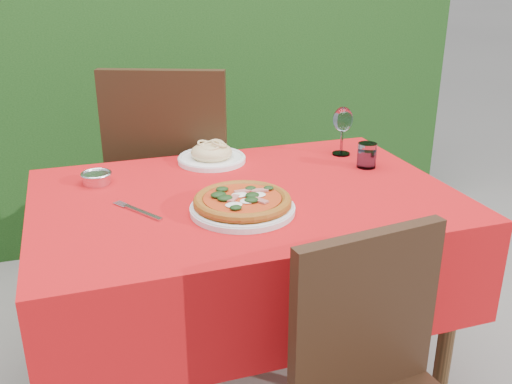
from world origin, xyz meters
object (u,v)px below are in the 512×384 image
object	(u,v)px
pizza_plate	(242,203)
fork	(143,212)
water_glass	(367,157)
chair_far	(173,175)
wine_glass	(343,121)
pasta_plate	(212,155)
steel_ramekin	(97,179)

from	to	relation	value
pizza_plate	fork	bearing A→B (deg)	163.88
water_glass	fork	xyz separation A→B (m)	(-0.78, -0.15, -0.04)
chair_far	wine_glass	world-z (taller)	chair_far
pasta_plate	water_glass	bearing A→B (deg)	-24.71
fork	wine_glass	bearing A→B (deg)	-9.86
water_glass	pizza_plate	bearing A→B (deg)	-155.97
chair_far	water_glass	size ratio (longest dim) A/B	12.25
pasta_plate	chair_far	bearing A→B (deg)	104.92
pasta_plate	steel_ramekin	bearing A→B (deg)	-166.68
pizza_plate	fork	size ratio (longest dim) A/B	1.64
water_glass	fork	world-z (taller)	water_glass
pizza_plate	wine_glass	xyz separation A→B (m)	(0.50, 0.39, 0.10)
pasta_plate	wine_glass	world-z (taller)	wine_glass
steel_ramekin	wine_glass	bearing A→B (deg)	1.71
pizza_plate	fork	distance (m)	0.28
fork	steel_ramekin	bearing A→B (deg)	78.47
wine_glass	steel_ramekin	world-z (taller)	wine_glass
chair_far	fork	bearing A→B (deg)	94.78
pasta_plate	fork	size ratio (longest dim) A/B	1.14
steel_ramekin	pizza_plate	bearing A→B (deg)	-43.99
water_glass	steel_ramekin	size ratio (longest dim) A/B	0.96
water_glass	fork	size ratio (longest dim) A/B	0.41
chair_far	pizza_plate	size ratio (longest dim) A/B	3.04
pizza_plate	pasta_plate	world-z (taller)	pasta_plate
pasta_plate	steel_ramekin	xyz separation A→B (m)	(-0.40, -0.09, -0.01)
pizza_plate	steel_ramekin	distance (m)	0.52
fork	steel_ramekin	distance (m)	0.30
wine_glass	steel_ramekin	size ratio (longest dim) A/B	2.00
pizza_plate	wine_glass	distance (m)	0.64
chair_far	fork	world-z (taller)	chair_far
fork	pasta_plate	bearing A→B (deg)	20.11
chair_far	steel_ramekin	world-z (taller)	chair_far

